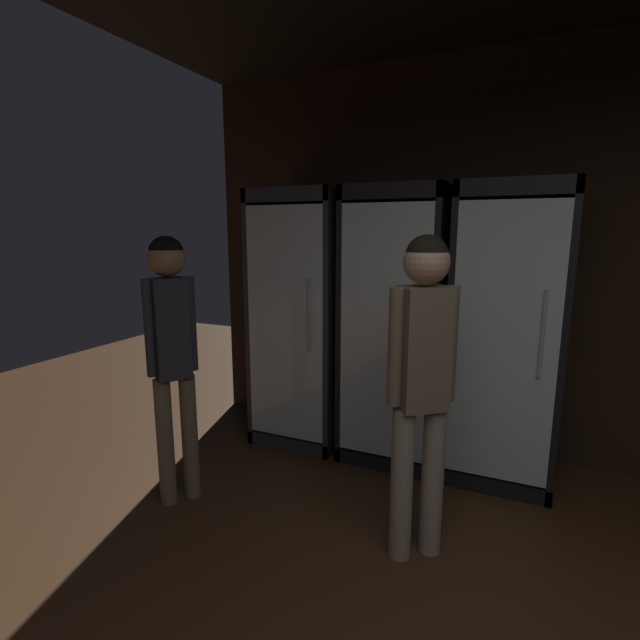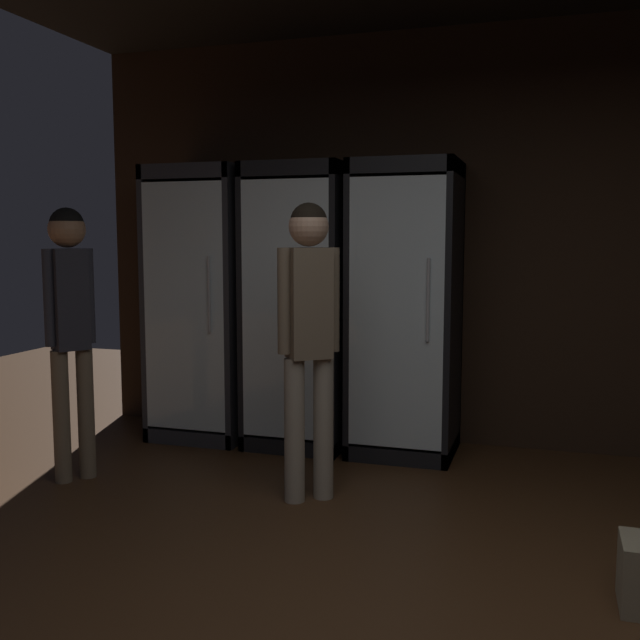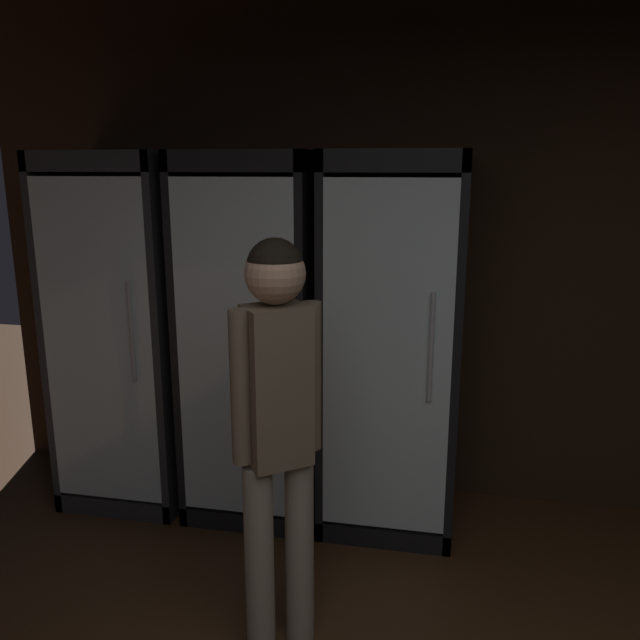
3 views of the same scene
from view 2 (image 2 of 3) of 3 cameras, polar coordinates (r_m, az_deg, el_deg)
The scene contains 6 objects.
wall_back at distance 5.08m, azimuth 14.72°, elevation 6.01°, with size 6.00×0.06×2.80m, color black.
cooler_far_left at distance 5.31m, azimuth -8.71°, elevation 1.08°, with size 0.67×0.66×1.90m.
cooler_left at distance 5.04m, azimuth -1.34°, elevation 0.87°, with size 0.67×0.66×1.90m.
cooler_center at distance 4.85m, azimuth 6.73°, elevation 0.57°, with size 0.67×0.66×1.90m.
shopper_near at distance 3.90m, azimuth -0.87°, elevation -0.05°, with size 0.29×0.26×1.60m.
shopper_far at distance 4.46m, azimuth -18.79°, elevation 0.76°, with size 0.23×0.25×1.59m.
Camera 2 is at (0.25, -2.04, 1.42)m, focal length 41.36 mm.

